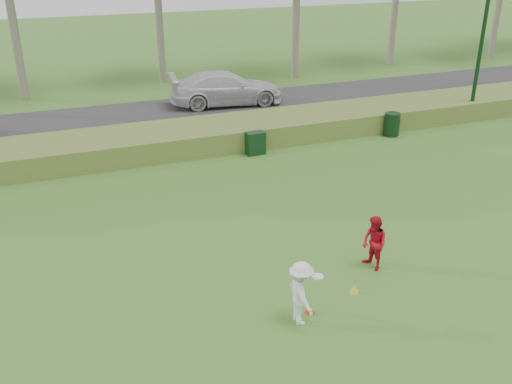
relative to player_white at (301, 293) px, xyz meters
name	(u,v)px	position (x,y,z in m)	size (l,w,h in m)	color
ground	(318,304)	(0.69, 0.46, -0.78)	(120.00, 120.00, 0.00)	#386B23
reed_strip	(185,138)	(0.69, 12.46, -0.33)	(80.00, 3.00, 0.90)	#576F2C
park_road	(159,116)	(0.69, 17.46, -0.75)	(80.00, 6.00, 0.06)	#2D2D2D
player_white	(301,293)	(0.00, 0.00, 0.00)	(0.83, 1.02, 1.55)	white
player_red	(374,243)	(2.81, 1.41, -0.03)	(0.72, 0.56, 1.49)	#B50F22
cone_orange	(310,308)	(0.36, 0.22, -0.65)	(0.22, 0.22, 0.25)	red
cone_yellow	(354,288)	(1.76, 0.57, -0.65)	(0.22, 0.22, 0.24)	yellow
utility_cabinet	(255,143)	(3.16, 10.73, -0.31)	(0.74, 0.47, 0.93)	black
trash_bin	(392,124)	(9.68, 10.73, -0.26)	(0.68, 0.68, 1.03)	black
car_right	(226,88)	(4.49, 18.23, 0.13)	(2.37, 5.84, 1.69)	silver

